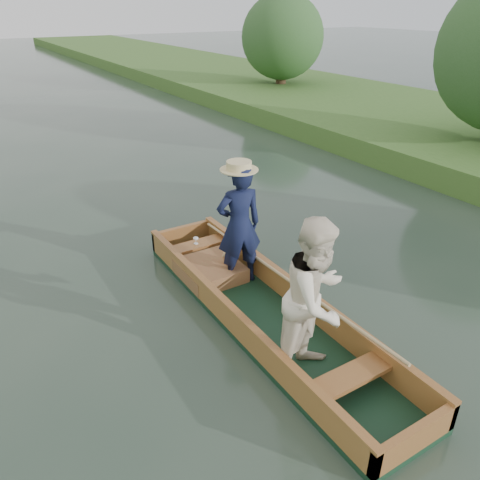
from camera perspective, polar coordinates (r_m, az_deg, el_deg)
ground at (r=6.35m, az=2.88°, el=-9.79°), size 120.00×120.00×0.00m
trees_far at (r=12.42m, az=-11.00°, el=20.85°), size 22.58×14.34×4.69m
punt at (r=5.80m, az=4.09°, el=-5.31°), size 1.21×5.00×1.95m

